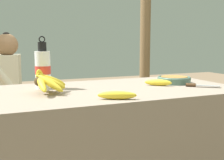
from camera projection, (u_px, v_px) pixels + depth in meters
market_counter at (117, 152)px, 1.60m from camera, size 1.32×0.72×0.74m
banana_bunch_ripe at (46, 81)px, 1.38m from camera, size 0.18×0.27×0.14m
serving_bowl at (174, 79)px, 1.74m from camera, size 0.20×0.20×0.04m
water_bottle at (43, 69)px, 1.53m from camera, size 0.08×0.08×0.29m
loose_banana_front at (117, 95)px, 1.24m from camera, size 0.17×0.11×0.04m
loose_banana_side at (158, 83)px, 1.64m from camera, size 0.15×0.13×0.04m
knife at (197, 85)px, 1.59m from camera, size 0.16×0.13×0.02m
wooden_bench at (49, 111)px, 2.65m from camera, size 1.60×0.32×0.42m
seated_vendor at (3, 85)px, 2.44m from camera, size 0.43×0.41×1.08m
banana_bunch_green at (96, 95)px, 2.81m from camera, size 0.17×0.26×0.10m
support_post_far at (145, 16)px, 3.40m from camera, size 0.13×0.13×2.61m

